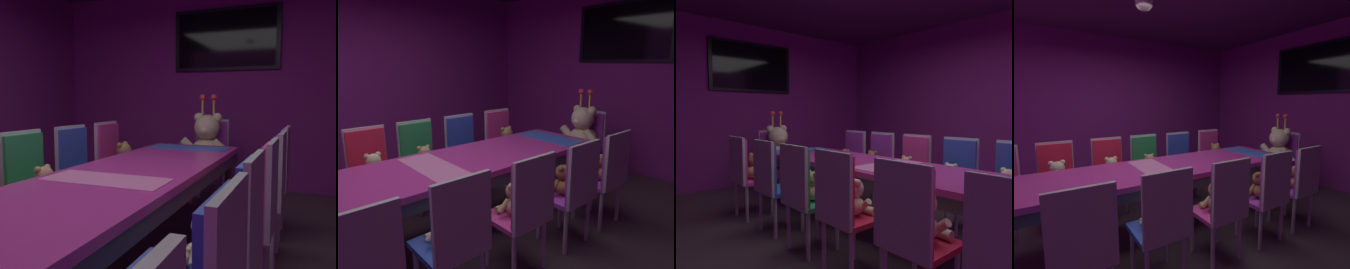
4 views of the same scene
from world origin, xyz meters
TOP-DOWN VIEW (x-y plane):
  - wall_back at (0.00, 3.20)m, footprint 5.20×0.12m
  - banquet_table at (0.00, 0.00)m, footprint 0.90×3.67m
  - chair_left_3 at (-0.84, 0.27)m, footprint 0.42×0.41m
  - teddy_left_3 at (-0.70, 0.27)m, footprint 0.22×0.29m
  - chair_left_4 at (-0.83, 0.86)m, footprint 0.42×0.41m
  - chair_left_5 at (-0.85, 1.50)m, footprint 0.42×0.41m
  - teddy_left_5 at (-0.71, 1.50)m, footprint 0.26×0.33m
  - chair_right_2 at (0.84, -0.29)m, footprint 0.42×0.41m
  - teddy_right_2 at (0.70, -0.29)m, footprint 0.21×0.28m
  - chair_right_3 at (0.86, 0.32)m, footprint 0.42×0.41m
  - teddy_right_3 at (0.71, 0.32)m, footprint 0.22×0.29m
  - chair_right_4 at (0.87, 0.91)m, footprint 0.42×0.41m
  - teddy_right_4 at (0.72, 0.91)m, footprint 0.23×0.30m
  - chair_right_5 at (0.86, 1.46)m, footprint 0.42×0.41m
  - teddy_right_5 at (0.72, 1.46)m, footprint 0.21×0.27m
  - throne_chair at (0.00, 2.38)m, footprint 0.41×0.42m
  - king_teddy_bear at (0.00, 2.21)m, footprint 0.65×0.50m
  - wall_tv at (0.00, 3.11)m, footprint 1.45×0.06m

SIDE VIEW (x-z plane):
  - teddy_right_5 at x=0.72m, z-range 0.44..0.70m
  - teddy_right_2 at x=0.70m, z-range 0.44..0.70m
  - teddy_right_3 at x=0.71m, z-range 0.44..0.71m
  - teddy_left_3 at x=-0.70m, z-range 0.44..0.71m
  - teddy_right_4 at x=0.72m, z-range 0.44..0.72m
  - teddy_left_5 at x=-0.71m, z-range 0.44..0.75m
  - chair_left_3 at x=-0.84m, z-range 0.10..1.09m
  - chair_left_4 at x=-0.83m, z-range 0.10..1.09m
  - chair_left_5 at x=-0.85m, z-range 0.10..1.09m
  - chair_right_2 at x=0.84m, z-range 0.10..1.09m
  - chair_right_3 at x=0.86m, z-range 0.10..1.09m
  - chair_right_4 at x=0.87m, z-range 0.10..1.09m
  - chair_right_5 at x=0.86m, z-range 0.10..1.09m
  - throne_chair at x=0.00m, z-range 0.10..1.09m
  - banquet_table at x=0.00m, z-range 0.28..1.03m
  - king_teddy_bear at x=0.00m, z-range 0.31..1.14m
  - wall_back at x=0.00m, z-range 0.00..2.80m
  - wall_tv at x=0.00m, z-range 1.63..2.47m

